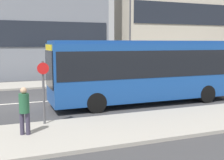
% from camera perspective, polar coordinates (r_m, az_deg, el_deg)
% --- Properties ---
extents(ground_plane, '(120.00, 120.00, 0.00)m').
position_cam_1_polar(ground_plane, '(16.05, -18.12, -4.50)').
color(ground_plane, '#3A3A3D').
extents(sidewalk_near, '(44.00, 3.50, 0.13)m').
position_cam_1_polar(sidewalk_near, '(10.00, -16.21, -11.31)').
color(sidewalk_near, '#A39E93').
rests_on(sidewalk_near, ground_plane).
extents(sidewalk_far, '(44.00, 3.50, 0.13)m').
position_cam_1_polar(sidewalk_far, '(22.20, -18.98, -1.11)').
color(sidewalk_far, '#A39E93').
rests_on(sidewalk_far, ground_plane).
extents(lane_centerline, '(41.80, 0.16, 0.01)m').
position_cam_1_polar(lane_centerline, '(16.05, -18.12, -4.49)').
color(lane_centerline, silver).
rests_on(lane_centerline, ground_plane).
extents(city_bus, '(10.27, 2.50, 3.36)m').
position_cam_1_polar(city_bus, '(15.16, 6.89, 2.52)').
color(city_bus, '#194793').
rests_on(city_bus, ground_plane).
extents(parked_car_0, '(4.14, 1.71, 1.37)m').
position_cam_1_polar(parked_car_0, '(23.20, 12.43, 0.93)').
color(parked_car_0, '#A39E84').
rests_on(parked_car_0, ground_plane).
extents(pedestrian_near_stop, '(0.34, 0.34, 1.64)m').
position_cam_1_polar(pedestrian_near_stop, '(9.99, -17.39, -5.46)').
color(pedestrian_near_stop, '#383347').
rests_on(pedestrian_near_stop, sidewalk_near).
extents(bus_stop_sign, '(0.44, 0.12, 2.43)m').
position_cam_1_polar(bus_stop_sign, '(11.03, -13.75, -1.46)').
color(bus_stop_sign, '#4C4C51').
rests_on(bus_stop_sign, sidewalk_near).
extents(street_lamp, '(0.36, 0.36, 7.52)m').
position_cam_1_polar(street_lamp, '(23.34, 3.69, 11.03)').
color(street_lamp, '#4C4C51').
rests_on(street_lamp, sidewalk_far).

